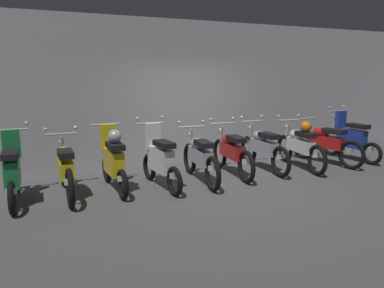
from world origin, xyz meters
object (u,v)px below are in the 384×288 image
(motorbike_slot_0, at_px, (12,171))
(motorbike_slot_3, at_px, (160,159))
(motorbike_slot_1, at_px, (65,168))
(motorbike_slot_7, at_px, (300,145))
(motorbike_slot_4, at_px, (200,157))
(motorbike_slot_8, at_px, (325,143))
(motorbike_slot_9, at_px, (350,138))
(motorbike_slot_2, at_px, (113,160))
(motorbike_slot_6, at_px, (263,148))
(motorbike_slot_5, at_px, (232,151))

(motorbike_slot_0, height_order, motorbike_slot_3, same)
(motorbike_slot_1, bearing_deg, motorbike_slot_7, -3.17)
(motorbike_slot_4, distance_m, motorbike_slot_8, 3.31)
(motorbike_slot_0, distance_m, motorbike_slot_3, 2.50)
(motorbike_slot_3, height_order, motorbike_slot_9, same)
(motorbike_slot_3, bearing_deg, motorbike_slot_0, 174.10)
(motorbike_slot_2, height_order, motorbike_slot_9, motorbike_slot_9)
(motorbike_slot_8, distance_m, motorbike_slot_9, 0.83)
(motorbike_slot_6, relative_size, motorbike_slot_8, 1.01)
(motorbike_slot_3, relative_size, motorbike_slot_5, 0.86)
(motorbike_slot_4, xyz_separation_m, motorbike_slot_6, (1.66, 0.20, 0.00))
(motorbike_slot_4, relative_size, motorbike_slot_9, 1.16)
(motorbike_slot_4, relative_size, motorbike_slot_8, 1.01)
(motorbike_slot_3, distance_m, motorbike_slot_6, 2.50)
(motorbike_slot_0, height_order, motorbike_slot_8, motorbike_slot_0)
(motorbike_slot_9, bearing_deg, motorbike_slot_8, -177.45)
(motorbike_slot_1, relative_size, motorbike_slot_2, 1.16)
(motorbike_slot_0, bearing_deg, motorbike_slot_1, -1.38)
(motorbike_slot_3, height_order, motorbike_slot_5, motorbike_slot_3)
(motorbike_slot_2, height_order, motorbike_slot_7, motorbike_slot_2)
(motorbike_slot_0, xyz_separation_m, motorbike_slot_6, (4.97, -0.06, -0.04))
(motorbike_slot_7, bearing_deg, motorbike_slot_6, 164.14)
(motorbike_slot_4, distance_m, motorbike_slot_6, 1.67)
(motorbike_slot_3, xyz_separation_m, motorbike_slot_4, (0.83, -0.00, -0.04))
(motorbike_slot_3, xyz_separation_m, motorbike_slot_7, (3.32, -0.04, 0.00))
(motorbike_slot_3, relative_size, motorbike_slot_4, 0.86)
(motorbike_slot_6, xyz_separation_m, motorbike_slot_8, (1.65, -0.17, -0.00))
(motorbike_slot_3, height_order, motorbike_slot_6, motorbike_slot_3)
(motorbike_slot_5, relative_size, motorbike_slot_9, 1.16)
(motorbike_slot_1, height_order, motorbike_slot_3, motorbike_slot_3)
(motorbike_slot_4, bearing_deg, motorbike_slot_1, 174.56)
(motorbike_slot_1, bearing_deg, motorbike_slot_2, -2.97)
(motorbike_slot_1, height_order, motorbike_slot_4, same)
(motorbike_slot_6, bearing_deg, motorbike_slot_8, -5.92)
(motorbike_slot_8, xyz_separation_m, motorbike_slot_9, (0.83, 0.04, 0.04))
(motorbike_slot_6, distance_m, motorbike_slot_7, 0.86)
(motorbike_slot_7, distance_m, motorbike_slot_9, 1.66)
(motorbike_slot_5, relative_size, motorbike_slot_7, 1.00)
(motorbike_slot_0, xyz_separation_m, motorbike_slot_5, (4.15, -0.09, -0.04))
(motorbike_slot_2, relative_size, motorbike_slot_7, 0.87)
(motorbike_slot_2, distance_m, motorbike_slot_8, 4.97)
(motorbike_slot_0, relative_size, motorbike_slot_8, 0.87)
(motorbike_slot_0, height_order, motorbike_slot_9, same)
(motorbike_slot_3, relative_size, motorbike_slot_8, 0.87)
(motorbike_slot_2, bearing_deg, motorbike_slot_3, -13.18)
(motorbike_slot_9, bearing_deg, motorbike_slot_6, 176.91)
(motorbike_slot_1, height_order, motorbike_slot_6, same)
(motorbike_slot_0, distance_m, motorbike_slot_6, 4.97)
(motorbike_slot_0, height_order, motorbike_slot_1, motorbike_slot_0)
(motorbike_slot_4, bearing_deg, motorbike_slot_6, 6.78)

